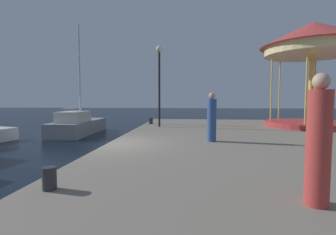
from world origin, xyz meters
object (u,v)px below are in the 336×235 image
Objects in this scene: sailboat_grey at (78,125)px; carousel at (313,48)px; lamp_post_mid_promenade at (159,72)px; person_by_the_water at (212,119)px; person_mid_promenade at (319,144)px; bollard_north at (49,178)px; bollard_center at (151,121)px.

carousel is at bearing -4.97° from sailboat_grey.
lamp_post_mid_promenade reaches higher than person_by_the_water.
lamp_post_mid_promenade is at bearing -19.08° from sailboat_grey.
sailboat_grey is at bearing 127.41° from person_mid_promenade.
sailboat_grey is at bearing 113.14° from bollard_north.
sailboat_grey is 7.03m from lamp_post_mid_promenade.
lamp_post_mid_promenade is (-8.65, -0.77, -1.35)m from carousel.
person_mid_promenade reaches higher than bollard_center.
bollard_north is at bearing -121.11° from person_by_the_water.
person_mid_promenade is (4.31, -0.24, 0.72)m from bollard_north.
person_by_the_water is at bearing -62.50° from bollard_center.
sailboat_grey reaches higher than bollard_center.
bollard_center is 7.25m from person_by_the_water.
lamp_post_mid_promenade is 2.37× the size of person_mid_promenade.
lamp_post_mid_promenade is 5.95m from person_by_the_water.
carousel is 12.77m from person_mid_promenade.
bollard_center is (-0.74, 1.55, -2.93)m from lamp_post_mid_promenade.
bollard_center is 0.21× the size of person_mid_promenade.
bollard_center is at bearing -5.31° from sailboat_grey.
person_by_the_water is at bearing -137.18° from carousel.
sailboat_grey reaches higher than person_by_the_water.
bollard_center is at bearing 90.50° from bollard_north.
person_mid_promenade is (1.08, -5.59, 0.06)m from person_by_the_water.
sailboat_grey is at bearing 160.92° from lamp_post_mid_promenade.
person_mid_promenade is at bearing -52.59° from sailboat_grey.
lamp_post_mid_promenade is 10.63m from bollard_north.
sailboat_grey is 4.08× the size of person_by_the_water.
carousel is at bearing 5.07° from lamp_post_mid_promenade.
lamp_post_mid_promenade is (5.87, -2.03, 3.29)m from sailboat_grey.
person_by_the_water is (2.59, -4.85, -2.27)m from lamp_post_mid_promenade.
carousel is 14.83× the size of bollard_center.
person_by_the_water is at bearing -39.12° from sailboat_grey.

